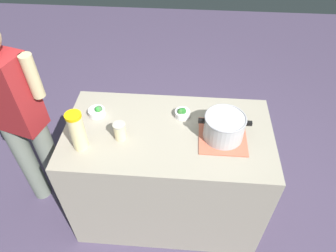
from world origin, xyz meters
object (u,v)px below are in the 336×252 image
Objects in this scene: lemonade_pitcher at (77,131)px; broccoli_bowl_front at (182,113)px; mason_jar at (120,131)px; broccoli_bowl_center at (97,111)px; cooking_pot at (224,126)px; person_cook at (20,121)px.

broccoli_bowl_front is (-0.62, -0.33, -0.11)m from lemonade_pitcher.
broccoli_bowl_center is at bearing -46.00° from mason_jar.
cooking_pot is 1.41m from person_cook.
lemonade_pitcher reaches higher than broccoli_bowl_front.
lemonade_pitcher is 0.17× the size of person_cook.
person_cook is (0.51, -0.23, -0.17)m from lemonade_pitcher.
mason_jar reaches higher than broccoli_bowl_front.
cooking_pot is at bearing 170.19° from broccoli_bowl_center.
cooking_pot reaches higher than broccoli_bowl_front.
person_cook is (1.40, -0.08, -0.12)m from cooking_pot.
broccoli_bowl_front is at bearing -148.37° from mason_jar.
mason_jar is 1.15× the size of broccoli_bowl_front.
broccoli_bowl_center is (0.59, 0.03, -0.00)m from broccoli_bowl_front.
broccoli_bowl_front is 0.90× the size of broccoli_bowl_center.
lemonade_pitcher is 0.32m from broccoli_bowl_center.
person_cook reaches higher than broccoli_bowl_center.
broccoli_bowl_center is 0.55m from person_cook.
cooking_pot reaches higher than broccoli_bowl_center.
cooking_pot is 0.20× the size of person_cook.
cooking_pot is 2.73× the size of mason_jar.
cooking_pot is at bearing -170.17° from lemonade_pitcher.
broccoli_bowl_center is (0.20, -0.21, -0.03)m from mason_jar.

